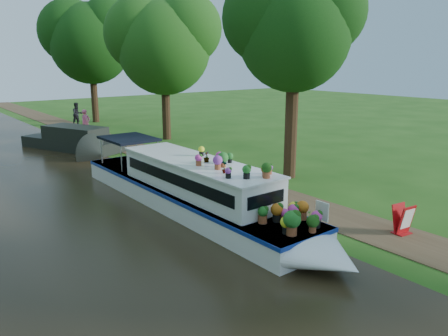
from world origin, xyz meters
TOP-DOWN VIEW (x-y plane):
  - ground at (0.00, 0.00)m, footprint 100.00×100.00m
  - canal_water at (-6.00, 0.00)m, footprint 10.00×100.00m
  - towpath at (1.20, 0.00)m, footprint 2.20×100.00m
  - plant_boat at (-2.25, 1.66)m, footprint 2.29×13.52m
  - tree_near_overhang at (3.79, 3.06)m, footprint 5.52×5.28m
  - tree_near_mid at (4.48, 15.08)m, footprint 6.90×6.60m
  - tree_near_far at (3.98, 26.09)m, footprint 7.59×7.26m
  - second_boat at (-1.75, 15.01)m, footprint 4.46×7.89m
  - sandwich_board at (1.59, -3.86)m, footprint 0.60×0.52m
  - pedestrian_pink at (0.50, 19.10)m, footprint 0.80×0.67m
  - pedestrian_dark at (1.90, 24.55)m, footprint 1.00×0.83m
  - verge_plant at (0.05, -1.29)m, footprint 0.40×0.36m

SIDE VIEW (x-z plane):
  - ground at x=0.00m, z-range 0.00..0.00m
  - canal_water at x=-6.00m, z-range 0.00..0.02m
  - towpath at x=1.20m, z-range 0.00..0.03m
  - verge_plant at x=0.05m, z-range 0.00..0.41m
  - sandwich_board at x=1.59m, z-range -0.01..0.90m
  - second_boat at x=-1.75m, z-range -0.14..1.30m
  - plant_boat at x=-2.25m, z-range -0.28..1.98m
  - pedestrian_dark at x=1.90m, z-range 0.03..1.89m
  - pedestrian_pink at x=0.50m, z-range 0.03..1.91m
  - tree_near_mid at x=4.48m, z-range 1.74..11.14m
  - tree_near_overhang at x=3.79m, z-range 2.11..11.10m
  - tree_near_far at x=3.98m, z-range 1.90..12.20m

